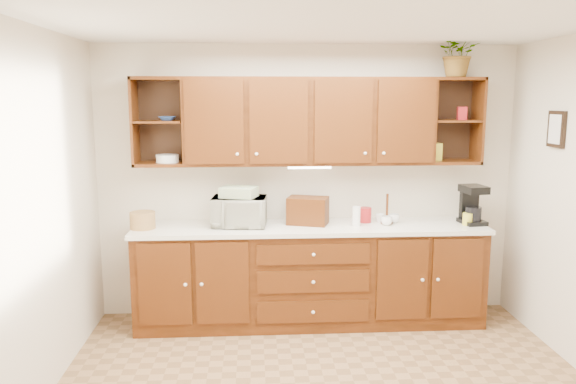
{
  "coord_description": "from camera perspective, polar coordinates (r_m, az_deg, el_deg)",
  "views": [
    {
      "loc": [
        -0.51,
        -3.6,
        2.12
      ],
      "look_at": [
        -0.22,
        1.15,
        1.3
      ],
      "focal_mm": 35.0,
      "sensor_mm": 36.0,
      "label": 1
    }
  ],
  "objects": [
    {
      "name": "left_wall",
      "position": [
        3.98,
        -25.41,
        -3.12
      ],
      "size": [
        0.0,
        3.5,
        3.5
      ],
      "primitive_type": "plane",
      "rotation": [
        1.57,
        0.0,
        1.57
      ],
      "color": "beige",
      "rests_on": "floor"
    },
    {
      "name": "potted_plant",
      "position": [
        5.47,
        16.95,
        13.36
      ],
      "size": [
        0.4,
        0.35,
        0.43
      ],
      "primitive_type": "imported",
      "rotation": [
        0.0,
        0.0,
        -0.03
      ],
      "color": "#999999",
      "rests_on": "upper_cabinets"
    },
    {
      "name": "bowl_stack",
      "position": [
        5.22,
        -12.16,
        7.31
      ],
      "size": [
        0.16,
        0.16,
        0.04
      ],
      "primitive_type": "imported",
      "rotation": [
        0.0,
        0.0,
        -0.05
      ],
      "color": "navy",
      "rests_on": "upper_cabinets"
    },
    {
      "name": "framed_picture",
      "position": [
        5.15,
        25.62,
        5.78
      ],
      "size": [
        0.03,
        0.24,
        0.3
      ],
      "primitive_type": "cube",
      "color": "black",
      "rests_on": "right_wall"
    },
    {
      "name": "coffee_maker",
      "position": [
        5.52,
        18.19,
        -1.27
      ],
      "size": [
        0.22,
        0.27,
        0.36
      ],
      "rotation": [
        0.0,
        0.0,
        0.13
      ],
      "color": "black",
      "rests_on": "countertop"
    },
    {
      "name": "undercabinet_light",
      "position": [
        5.2,
        2.2,
        2.54
      ],
      "size": [
        0.4,
        0.05,
        0.02
      ],
      "primitive_type": "cube",
      "color": "white",
      "rests_on": "upper_cabinets"
    },
    {
      "name": "canister_white",
      "position": [
        5.19,
        6.96,
        -2.47
      ],
      "size": [
        0.09,
        0.09,
        0.18
      ],
      "primitive_type": "cylinder",
      "rotation": [
        0.0,
        0.0,
        0.28
      ],
      "color": "white",
      "rests_on": "countertop"
    },
    {
      "name": "plate_stack",
      "position": [
        5.26,
        -12.15,
        3.35
      ],
      "size": [
        0.22,
        0.22,
        0.07
      ],
      "primitive_type": "cylinder",
      "rotation": [
        0.0,
        0.0,
        0.05
      ],
      "color": "white",
      "rests_on": "upper_cabinets"
    },
    {
      "name": "countertop",
      "position": [
        5.2,
        2.26,
        -3.62
      ],
      "size": [
        3.24,
        0.64,
        0.04
      ],
      "primitive_type": "cube",
      "color": "silver",
      "rests_on": "base_cabinets"
    },
    {
      "name": "ceiling",
      "position": [
        3.66,
        4.8,
        17.23
      ],
      "size": [
        4.0,
        4.0,
        0.0
      ],
      "primitive_type": "plane",
      "rotation": [
        3.14,
        0.0,
        0.0
      ],
      "color": "white",
      "rests_on": "back_wall"
    },
    {
      "name": "canister_red",
      "position": [
        5.36,
        7.83,
        -2.32
      ],
      "size": [
        0.15,
        0.15,
        0.14
      ],
      "primitive_type": "cylinder",
      "rotation": [
        0.0,
        0.0,
        -0.23
      ],
      "color": "maroon",
      "rests_on": "countertop"
    },
    {
      "name": "base_cabinets",
      "position": [
        5.34,
        2.22,
        -8.51
      ],
      "size": [
        3.2,
        0.6,
        0.9
      ],
      "primitive_type": "cube",
      "color": "#311505",
      "rests_on": "floor"
    },
    {
      "name": "pantry_box_yellow",
      "position": [
        5.47,
        14.81,
        3.96
      ],
      "size": [
        0.11,
        0.1,
        0.16
      ],
      "primitive_type": "cube",
      "rotation": [
        0.0,
        0.0,
        0.38
      ],
      "color": "gold",
      "rests_on": "upper_cabinets"
    },
    {
      "name": "wine_bottle",
      "position": [
        5.19,
        -4.39,
        -1.76
      ],
      "size": [
        0.08,
        0.08,
        0.3
      ],
      "primitive_type": "cylinder",
      "rotation": [
        0.0,
        0.0,
        0.21
      ],
      "color": "black",
      "rests_on": "countertop"
    },
    {
      "name": "bread_box",
      "position": [
        5.22,
        2.03,
        -1.91
      ],
      "size": [
        0.42,
        0.33,
        0.25
      ],
      "primitive_type": "cube",
      "rotation": [
        0.0,
        0.0,
        -0.32
      ],
      "color": "#311505",
      "rests_on": "countertop"
    },
    {
      "name": "back_wall",
      "position": [
        5.43,
        1.96,
        1.04
      ],
      "size": [
        4.0,
        0.0,
        4.0
      ],
      "primitive_type": "plane",
      "rotation": [
        1.57,
        0.0,
        0.0
      ],
      "color": "beige",
      "rests_on": "floor"
    },
    {
      "name": "upper_cabinets",
      "position": [
        5.22,
        2.28,
        7.22
      ],
      "size": [
        3.2,
        0.33,
        0.8
      ],
      "color": "#311505",
      "rests_on": "back_wall"
    },
    {
      "name": "mug_tree",
      "position": [
        5.34,
        10.0,
        -2.7
      ],
      "size": [
        0.25,
        0.25,
        0.28
      ],
      "rotation": [
        0.0,
        0.0,
        0.27
      ],
      "color": "#311505",
      "rests_on": "countertop"
    },
    {
      "name": "canister_yellow",
      "position": [
        5.45,
        17.78,
        -2.64
      ],
      "size": [
        0.11,
        0.11,
        0.11
      ],
      "primitive_type": "cylinder",
      "rotation": [
        0.0,
        0.0,
        0.25
      ],
      "color": "gold",
      "rests_on": "countertop"
    },
    {
      "name": "microwave",
      "position": [
        5.16,
        -4.98,
        -1.99
      ],
      "size": [
        0.52,
        0.37,
        0.27
      ],
      "primitive_type": "imported",
      "rotation": [
        0.0,
        0.0,
        -0.09
      ],
      "color": "beige",
      "rests_on": "countertop"
    },
    {
      "name": "towel_stack",
      "position": [
        5.13,
        -5.01,
        0.0
      ],
      "size": [
        0.37,
        0.32,
        0.09
      ],
      "primitive_type": "cube",
      "rotation": [
        0.0,
        0.0,
        -0.33
      ],
      "color": "#F2ED72",
      "rests_on": "microwave"
    },
    {
      "name": "wicker_basket",
      "position": [
        5.22,
        -14.55,
        -2.8
      ],
      "size": [
        0.25,
        0.25,
        0.15
      ],
      "primitive_type": "cylinder",
      "rotation": [
        0.0,
        0.0,
        -0.12
      ],
      "color": "#9D7A41",
      "rests_on": "countertop"
    },
    {
      "name": "pantry_box_red",
      "position": [
        5.51,
        17.25,
        7.64
      ],
      "size": [
        0.09,
        0.08,
        0.12
      ],
      "primitive_type": "cube",
      "rotation": [
        0.0,
        0.0,
        -0.15
      ],
      "color": "maroon",
      "rests_on": "upper_cabinets"
    },
    {
      "name": "woven_tray",
      "position": [
        5.33,
        -5.85,
        -3.01
      ],
      "size": [
        0.33,
        0.2,
        0.32
      ],
      "primitive_type": "cylinder",
      "rotation": [
        1.36,
        0.0,
        0.39
      ],
      "color": "#9D7A41",
      "rests_on": "countertop"
    }
  ]
}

